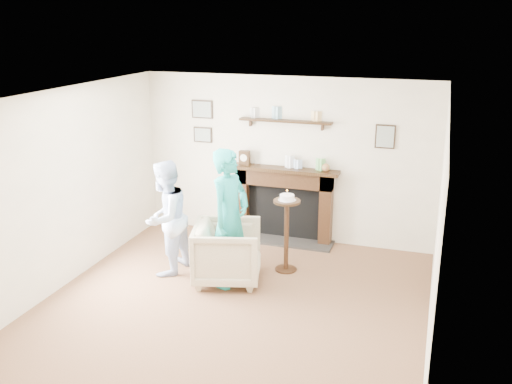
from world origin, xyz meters
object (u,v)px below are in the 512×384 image
pedestal_table (287,221)px  woman (231,283)px  armchair (228,280)px  man (168,271)px

pedestal_table → woman: bearing=-133.8°
armchair → pedestal_table: size_ratio=0.75×
armchair → man: bearing=75.3°
man → pedestal_table: (1.51, 0.55, 0.71)m
man → woman: (0.93, -0.05, 0.00)m
armchair → woman: size_ratio=0.48×
woman → pedestal_table: pedestal_table is taller
man → pedestal_table: size_ratio=1.34×
woman → pedestal_table: (0.58, 0.60, 0.71)m
man → armchair: bearing=97.4°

